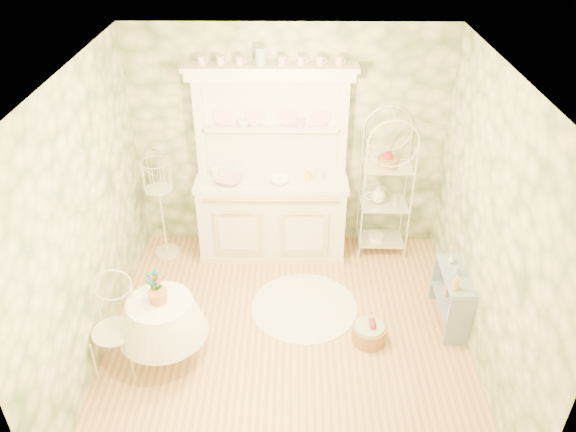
{
  "coord_description": "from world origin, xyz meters",
  "views": [
    {
      "loc": [
        0.05,
        -4.15,
        4.08
      ],
      "look_at": [
        0.0,
        0.5,
        1.15
      ],
      "focal_mm": 35.0,
      "sensor_mm": 36.0,
      "label": 1
    }
  ],
  "objects_px": {
    "floor_basket": "(369,332)",
    "birdcage_stand": "(161,204)",
    "side_shelf": "(451,299)",
    "kitchen_dresser": "(271,168)",
    "bakers_rack": "(385,189)",
    "cafe_chair": "(114,330)",
    "round_table": "(164,330)"
  },
  "relations": [
    {
      "from": "floor_basket",
      "to": "birdcage_stand",
      "type": "bearing_deg",
      "value": 147.45
    },
    {
      "from": "side_shelf",
      "to": "floor_basket",
      "type": "bearing_deg",
      "value": -153.45
    },
    {
      "from": "bakers_rack",
      "to": "side_shelf",
      "type": "distance_m",
      "value": 1.51
    },
    {
      "from": "round_table",
      "to": "birdcage_stand",
      "type": "distance_m",
      "value": 1.8
    },
    {
      "from": "kitchen_dresser",
      "to": "bakers_rack",
      "type": "relative_size",
      "value": 1.35
    },
    {
      "from": "side_shelf",
      "to": "birdcage_stand",
      "type": "height_order",
      "value": "birdcage_stand"
    },
    {
      "from": "kitchen_dresser",
      "to": "cafe_chair",
      "type": "bearing_deg",
      "value": -125.94
    },
    {
      "from": "birdcage_stand",
      "to": "floor_basket",
      "type": "relative_size",
      "value": 3.98
    },
    {
      "from": "round_table",
      "to": "birdcage_stand",
      "type": "bearing_deg",
      "value": 101.08
    },
    {
      "from": "kitchen_dresser",
      "to": "floor_basket",
      "type": "relative_size",
      "value": 6.44
    },
    {
      "from": "birdcage_stand",
      "to": "kitchen_dresser",
      "type": "bearing_deg",
      "value": 2.97
    },
    {
      "from": "kitchen_dresser",
      "to": "floor_basket",
      "type": "height_order",
      "value": "kitchen_dresser"
    },
    {
      "from": "round_table",
      "to": "cafe_chair",
      "type": "relative_size",
      "value": 0.78
    },
    {
      "from": "birdcage_stand",
      "to": "bakers_rack",
      "type": "bearing_deg",
      "value": 2.68
    },
    {
      "from": "kitchen_dresser",
      "to": "birdcage_stand",
      "type": "distance_m",
      "value": 1.37
    },
    {
      "from": "round_table",
      "to": "bakers_rack",
      "type": "bearing_deg",
      "value": 39.03
    },
    {
      "from": "kitchen_dresser",
      "to": "birdcage_stand",
      "type": "bearing_deg",
      "value": -177.03
    },
    {
      "from": "kitchen_dresser",
      "to": "floor_basket",
      "type": "bearing_deg",
      "value": -56.72
    },
    {
      "from": "bakers_rack",
      "to": "floor_basket",
      "type": "height_order",
      "value": "bakers_rack"
    },
    {
      "from": "floor_basket",
      "to": "side_shelf",
      "type": "bearing_deg",
      "value": 19.51
    },
    {
      "from": "kitchen_dresser",
      "to": "bakers_rack",
      "type": "xyz_separation_m",
      "value": [
        1.33,
        0.06,
        -0.3
      ]
    },
    {
      "from": "side_shelf",
      "to": "cafe_chair",
      "type": "relative_size",
      "value": 0.74
    },
    {
      "from": "floor_basket",
      "to": "bakers_rack",
      "type": "bearing_deg",
      "value": 78.9
    },
    {
      "from": "bakers_rack",
      "to": "cafe_chair",
      "type": "bearing_deg",
      "value": -143.35
    },
    {
      "from": "cafe_chair",
      "to": "round_table",
      "type": "bearing_deg",
      "value": -1.08
    },
    {
      "from": "birdcage_stand",
      "to": "floor_basket",
      "type": "bearing_deg",
      "value": -32.55
    },
    {
      "from": "kitchen_dresser",
      "to": "side_shelf",
      "type": "bearing_deg",
      "value": -33.48
    },
    {
      "from": "side_shelf",
      "to": "cafe_chair",
      "type": "distance_m",
      "value": 3.33
    },
    {
      "from": "side_shelf",
      "to": "bakers_rack",
      "type": "bearing_deg",
      "value": 119.94
    },
    {
      "from": "bakers_rack",
      "to": "kitchen_dresser",
      "type": "bearing_deg",
      "value": -176.86
    },
    {
      "from": "bakers_rack",
      "to": "birdcage_stand",
      "type": "height_order",
      "value": "bakers_rack"
    },
    {
      "from": "bakers_rack",
      "to": "side_shelf",
      "type": "height_order",
      "value": "bakers_rack"
    }
  ]
}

